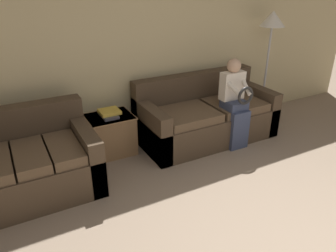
{
  "coord_description": "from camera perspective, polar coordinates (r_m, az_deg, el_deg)",
  "views": [
    {
      "loc": [
        -1.93,
        -0.82,
        2.13
      ],
      "look_at": [
        -0.49,
        1.85,
        0.71
      ],
      "focal_mm": 35.0,
      "sensor_mm": 36.0,
      "label": 1
    }
  ],
  "objects": [
    {
      "name": "couch_main",
      "position": [
        4.6,
        6.47,
        1.63
      ],
      "size": [
        1.88,
        0.89,
        0.86
      ],
      "color": "#473828",
      "rests_on": "ground_plane"
    },
    {
      "name": "side_shelf",
      "position": [
        4.25,
        -9.94,
        -1.38
      ],
      "size": [
        0.57,
        0.47,
        0.51
      ],
      "color": "olive",
      "rests_on": "ground_plane"
    },
    {
      "name": "floor_lamp",
      "position": [
        5.12,
        17.63,
        16.1
      ],
      "size": [
        0.36,
        0.36,
        1.65
      ],
      "color": "#2D2B28",
      "rests_on": "ground_plane"
    },
    {
      "name": "couch_side",
      "position": [
        3.75,
        -22.69,
        -6.17
      ],
      "size": [
        1.31,
        0.95,
        0.85
      ],
      "color": "#473828",
      "rests_on": "ground_plane"
    },
    {
      "name": "wall_back",
      "position": [
        4.46,
        -2.17,
        14.02
      ],
      "size": [
        7.49,
        0.06,
        2.55
      ],
      "color": "#C6B789",
      "rests_on": "ground_plane"
    },
    {
      "name": "child_left_seated",
      "position": [
        4.33,
        11.66,
        4.43
      ],
      "size": [
        0.32,
        0.38,
        1.17
      ],
      "color": "#384260",
      "rests_on": "ground_plane"
    },
    {
      "name": "book_stack",
      "position": [
        4.14,
        -10.24,
        2.22
      ],
      "size": [
        0.25,
        0.31,
        0.08
      ],
      "color": "#4C4C56",
      "rests_on": "side_shelf"
    }
  ]
}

